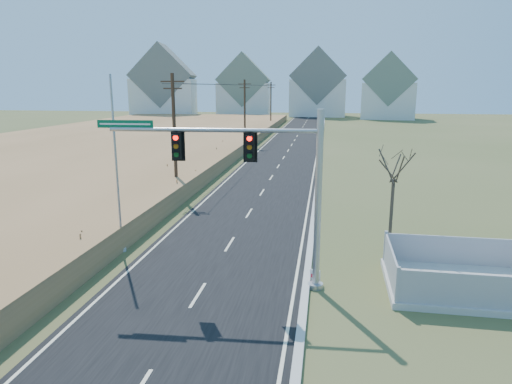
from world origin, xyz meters
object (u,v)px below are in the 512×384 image
traffic_signal_mast (270,181)px  open_sign (315,276)px  flagpole (118,184)px  bare_tree (395,164)px  fence_enclosure (472,283)px

traffic_signal_mast → open_sign: size_ratio=16.31×
flagpole → bare_tree: bearing=10.0°
open_sign → flagpole: bearing=-171.6°
traffic_signal_mast → open_sign: (1.83, 0.61, -4.13)m
fence_enclosure → open_sign: bearing=-176.7°
fence_enclosure → flagpole: 16.34m
open_sign → bare_tree: 7.16m
flagpole → bare_tree: 13.45m
bare_tree → traffic_signal_mast: bearing=-135.9°
traffic_signal_mast → open_sign: 4.56m
flagpole → open_sign: bearing=-13.5°
traffic_signal_mast → bare_tree: (5.42, 5.26, -0.04)m
open_sign → flagpole: 10.38m
open_sign → bare_tree: bearing=74.3°
fence_enclosure → bare_tree: size_ratio=1.25×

